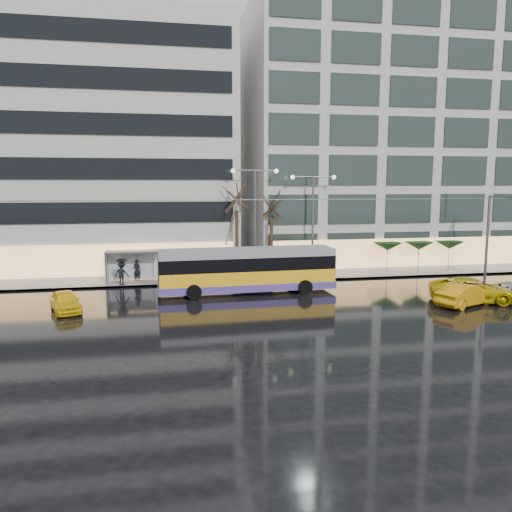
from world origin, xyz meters
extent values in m
plane|color=black|center=(0.00, 0.00, 0.00)|extent=(140.00, 140.00, 0.00)
cube|color=gray|center=(2.00, 14.00, 0.07)|extent=(80.00, 10.00, 0.15)
cube|color=slate|center=(2.00, 9.05, 0.07)|extent=(80.00, 0.10, 0.15)
cube|color=#BAB7B1|center=(-16.00, 19.00, 11.15)|extent=(34.00, 14.00, 22.00)
cube|color=#BAB7B1|center=(19.00, 19.00, 12.65)|extent=(32.00, 14.00, 25.00)
cube|color=yellow|center=(0.43, 5.43, 1.11)|extent=(12.78, 3.10, 1.59)
cube|color=#523E9B|center=(0.43, 5.43, 0.58)|extent=(12.83, 3.14, 0.53)
cube|color=black|center=(0.43, 5.43, 2.27)|extent=(12.80, 3.12, 0.95)
cube|color=gray|center=(0.43, 5.43, 3.02)|extent=(12.78, 3.10, 0.53)
cube|color=black|center=(6.81, 5.66, 2.12)|extent=(0.15, 2.43, 1.38)
cube|color=black|center=(-5.94, 5.20, 2.12)|extent=(0.15, 2.43, 1.38)
cylinder|color=black|center=(4.40, 6.89, 0.53)|extent=(1.07, 0.41, 1.06)
cylinder|color=black|center=(4.50, 4.25, 0.53)|extent=(1.07, 0.41, 1.06)
cylinder|color=black|center=(-3.63, 6.60, 0.53)|extent=(1.07, 0.41, 1.06)
cylinder|color=black|center=(-3.54, 3.96, 0.53)|extent=(1.07, 0.41, 1.06)
cylinder|color=#595B60|center=(-0.66, 6.39, 4.55)|extent=(0.21, 3.94, 2.78)
cylinder|color=#595B60|center=(-0.68, 6.92, 4.55)|extent=(0.21, 3.94, 2.78)
cylinder|color=#595B60|center=(22.00, 8.50, 3.50)|extent=(0.24, 0.24, 7.00)
cube|color=#595B60|center=(22.00, 6.00, 6.90)|extent=(0.10, 5.00, 0.10)
cylinder|color=#595B60|center=(1.00, 5.75, 6.80)|extent=(42.00, 0.04, 0.04)
cylinder|color=#595B60|center=(1.00, 6.25, 6.80)|extent=(42.00, 0.04, 0.04)
cube|color=#595B60|center=(-8.00, 10.50, 2.60)|extent=(4.20, 1.60, 0.12)
cube|color=silver|center=(-8.00, 11.20, 1.35)|extent=(4.00, 0.05, 2.20)
cube|color=white|center=(-10.05, 10.50, 1.35)|extent=(0.10, 1.40, 2.20)
cylinder|color=#595B60|center=(-10.00, 9.80, 1.35)|extent=(0.10, 0.10, 2.40)
cylinder|color=#595B60|center=(-10.00, 11.20, 1.35)|extent=(0.10, 0.10, 2.40)
cylinder|color=#595B60|center=(-6.00, 9.80, 1.35)|extent=(0.10, 0.10, 2.40)
cylinder|color=#595B60|center=(-6.00, 11.20, 1.35)|extent=(0.10, 0.10, 2.40)
cylinder|color=#595B60|center=(2.00, 10.80, 4.65)|extent=(0.18, 0.18, 9.00)
cylinder|color=#595B60|center=(1.10, 10.80, 9.05)|extent=(1.80, 0.10, 0.10)
cylinder|color=#595B60|center=(2.90, 10.80, 9.05)|extent=(1.80, 0.10, 0.10)
sphere|color=#FFF2CC|center=(0.20, 10.80, 9.00)|extent=(0.36, 0.36, 0.36)
sphere|color=#FFF2CC|center=(3.80, 10.80, 9.00)|extent=(0.36, 0.36, 0.36)
cylinder|color=#595B60|center=(7.00, 10.80, 4.40)|extent=(0.18, 0.18, 8.50)
cylinder|color=#595B60|center=(6.10, 10.80, 8.55)|extent=(1.80, 0.10, 0.10)
cylinder|color=#595B60|center=(7.90, 10.80, 8.55)|extent=(1.80, 0.10, 0.10)
sphere|color=#FFF2CC|center=(5.20, 10.80, 8.50)|extent=(0.36, 0.36, 0.36)
sphere|color=#FFF2CC|center=(8.80, 10.80, 8.50)|extent=(0.36, 0.36, 0.36)
cylinder|color=black|center=(0.50, 11.00, 2.95)|extent=(0.28, 0.28, 5.60)
cylinder|color=black|center=(3.50, 11.20, 2.60)|extent=(0.28, 0.28, 4.90)
cylinder|color=#595B60|center=(14.00, 11.00, 1.25)|extent=(0.06, 0.06, 2.20)
cone|color=#0F3715|center=(14.00, 11.00, 2.45)|extent=(2.50, 2.50, 0.70)
cylinder|color=#595B60|center=(17.00, 11.00, 1.25)|extent=(0.06, 0.06, 2.20)
cone|color=#0F3715|center=(17.00, 11.00, 2.45)|extent=(2.50, 2.50, 0.70)
cylinder|color=#595B60|center=(20.00, 11.00, 1.25)|extent=(0.06, 0.06, 2.20)
cone|color=#0F3715|center=(20.00, 11.00, 2.45)|extent=(2.50, 2.50, 0.70)
imported|color=yellow|center=(-11.64, 2.13, 0.66)|extent=(2.69, 4.15, 1.31)
imported|color=orange|center=(13.86, -1.03, 0.74)|extent=(4.76, 3.23, 1.49)
imported|color=#D7B80B|center=(15.12, -0.02, 0.80)|extent=(6.33, 4.83, 1.60)
imported|color=black|center=(-7.68, 10.84, 1.03)|extent=(0.76, 0.65, 1.76)
imported|color=#FC547E|center=(-7.68, 10.84, 1.90)|extent=(1.28, 1.29, 0.88)
imported|color=black|center=(-3.81, 11.85, 1.05)|extent=(0.93, 0.76, 1.80)
imported|color=black|center=(-8.78, 9.40, 1.07)|extent=(1.35, 1.03, 1.84)
imported|color=black|center=(-8.78, 9.40, 1.90)|extent=(1.04, 1.04, 0.72)
camera|label=1|loc=(-5.46, -29.96, 7.90)|focal=35.00mm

